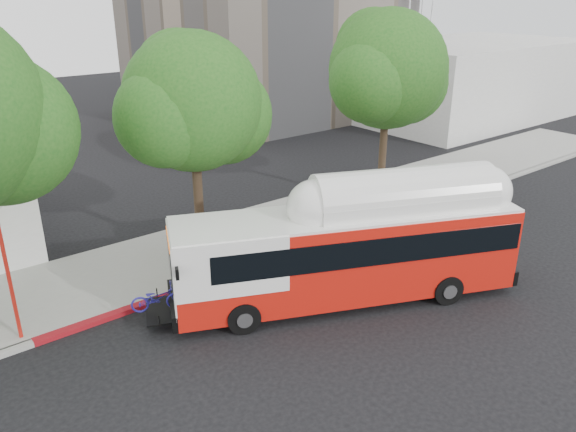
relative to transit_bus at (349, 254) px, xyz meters
name	(u,v)px	position (x,y,z in m)	size (l,w,h in m)	color
ground	(321,311)	(-1.23, -0.07, -1.69)	(120.00, 120.00, 0.00)	black
sidewalk	(217,244)	(-1.23, 6.43, -1.62)	(60.00, 5.00, 0.15)	gray
curb_strip	(253,266)	(-1.23, 3.83, -1.62)	(60.00, 0.30, 0.15)	gray
red_curb_segment	(183,291)	(-4.23, 3.83, -1.61)	(10.00, 0.32, 0.16)	maroon
street_tree_mid	(202,106)	(-1.82, 5.99, 4.21)	(5.75, 5.00, 8.62)	#2D2116
street_tree_right	(393,73)	(8.21, 5.79, 4.56)	(6.21, 5.40, 9.18)	#2D2116
horizon_block	(466,79)	(28.77, 15.93, 1.31)	(20.00, 12.00, 6.00)	silver
transit_bus	(349,254)	(0.00, 0.00, 0.00)	(12.06, 6.87, 3.62)	red
signal_pole	(9,279)	(-9.43, 4.26, 0.41)	(0.12, 0.39, 4.11)	red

